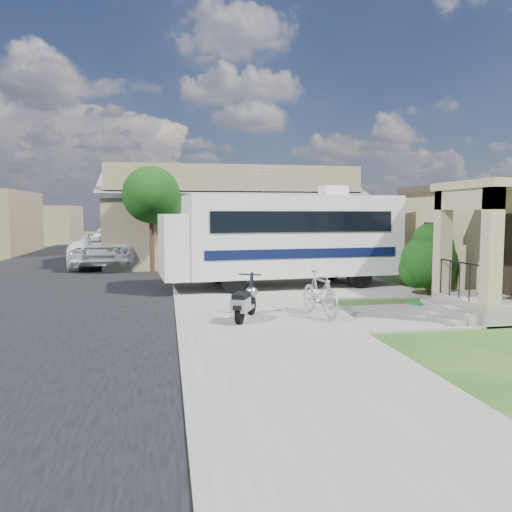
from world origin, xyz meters
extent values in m
plane|color=#1B3F10|center=(0.00, 0.00, 0.00)|extent=(120.00, 120.00, 0.00)
cube|color=black|center=(-7.50, 10.00, 0.01)|extent=(9.00, 80.00, 0.02)
cube|color=slate|center=(-1.00, 10.00, 0.03)|extent=(4.00, 80.00, 0.06)
cube|color=slate|center=(1.50, 4.50, 0.03)|extent=(7.00, 6.00, 0.05)
cube|color=slate|center=(3.00, -1.00, 0.03)|extent=(4.00, 3.00, 0.05)
cube|color=black|center=(5.48, 2.70, 1.70)|extent=(0.04, 1.10, 1.20)
cube|color=slate|center=(4.70, -1.30, 0.25)|extent=(1.60, 2.40, 0.50)
cube|color=slate|center=(3.70, -1.30, 0.16)|extent=(0.40, 2.16, 0.32)
cube|color=slate|center=(3.35, -1.30, 0.08)|extent=(0.35, 2.16, 0.16)
cube|color=tan|center=(4.08, -0.28, 1.85)|extent=(0.35, 0.35, 2.70)
cube|color=tan|center=(4.08, -2.33, 1.85)|extent=(0.35, 0.35, 2.70)
cube|color=tan|center=(4.08, -1.30, 2.95)|extent=(0.35, 2.40, 0.50)
cube|color=tan|center=(4.90, -1.30, 3.30)|extent=(2.10, 2.70, 0.20)
cylinder|color=black|center=(3.95, -1.30, 1.40)|extent=(0.04, 1.70, 0.04)
cube|color=#857353|center=(0.00, 14.00, 1.80)|extent=(12.00, 8.00, 3.60)
cube|color=#575962|center=(0.00, 12.00, 4.15)|extent=(12.50, 4.40, 1.78)
cube|color=#575962|center=(0.00, 16.00, 4.15)|extent=(12.50, 4.40, 1.78)
cube|color=#575962|center=(0.00, 14.00, 4.85)|extent=(12.50, 0.50, 0.22)
cube|color=#857353|center=(0.00, 10.10, 4.15)|extent=(11.76, 0.20, 1.30)
cube|color=#857353|center=(-15.00, 34.00, 1.60)|extent=(8.00, 7.00, 3.20)
cylinder|color=black|center=(-3.80, 9.00, 1.57)|extent=(0.20, 0.20, 3.15)
sphere|color=black|center=(-3.80, 9.00, 3.38)|extent=(2.40, 2.40, 2.40)
sphere|color=black|center=(-3.40, 9.20, 2.93)|extent=(1.68, 1.68, 1.68)
cylinder|color=black|center=(-3.80, 19.00, 1.65)|extent=(0.20, 0.20, 3.29)
sphere|color=black|center=(-3.80, 19.00, 3.53)|extent=(2.40, 2.40, 2.40)
sphere|color=black|center=(-3.40, 19.20, 3.06)|extent=(1.68, 1.68, 1.68)
cylinder|color=black|center=(-3.80, 28.00, 1.50)|extent=(0.20, 0.20, 3.01)
sphere|color=black|center=(-3.80, 28.00, 3.22)|extent=(2.40, 2.40, 2.40)
sphere|color=black|center=(-3.40, 28.20, 2.79)|extent=(1.68, 1.68, 1.68)
cube|color=silver|center=(1.13, 4.54, 1.84)|extent=(7.57, 3.28, 2.74)
cube|color=silver|center=(-2.96, 4.17, 1.53)|extent=(1.06, 2.56, 2.10)
cube|color=black|center=(-3.15, 4.15, 2.10)|extent=(0.26, 2.23, 0.95)
cube|color=black|center=(1.25, 3.21, 2.33)|extent=(6.24, 0.59, 0.68)
cube|color=black|center=(1.01, 5.86, 2.33)|extent=(6.24, 0.59, 0.68)
cube|color=black|center=(1.25, 3.21, 1.29)|extent=(6.60, 0.61, 0.32)
cube|color=black|center=(1.01, 5.86, 1.29)|extent=(6.60, 0.61, 0.32)
cube|color=silver|center=(2.70, 4.68, 3.40)|extent=(0.90, 0.81, 0.37)
cylinder|color=#B8B7C0|center=(0.08, 4.44, 3.74)|extent=(0.04, 0.04, 1.05)
cylinder|color=black|center=(-1.11, 3.17, 0.47)|extent=(0.86, 0.37, 0.84)
cylinder|color=black|center=(-1.32, 5.48, 0.47)|extent=(0.86, 0.37, 0.84)
cylinder|color=black|center=(3.29, 3.57, 0.47)|extent=(0.86, 0.37, 0.84)
cylinder|color=black|center=(3.08, 5.87, 0.47)|extent=(0.86, 0.37, 0.84)
cylinder|color=black|center=(4.82, 1.74, 0.34)|extent=(0.14, 0.14, 0.68)
sphere|color=black|center=(4.82, 1.74, 1.11)|extent=(1.70, 1.70, 1.70)
sphere|color=black|center=(5.16, 1.99, 1.45)|extent=(1.36, 1.36, 1.36)
sphere|color=black|center=(4.56, 1.91, 0.85)|extent=(1.19, 1.19, 1.19)
sphere|color=black|center=(4.99, 1.48, 0.77)|extent=(1.02, 1.02, 1.02)
sphere|color=black|center=(4.82, 1.74, 1.79)|extent=(1.02, 1.02, 1.02)
cylinder|color=black|center=(-1.56, -1.25, 0.29)|extent=(0.30, 0.47, 0.45)
cylinder|color=black|center=(-1.10, -0.21, 0.29)|extent=(0.30, 0.47, 0.45)
cube|color=#B8B7C0|center=(-1.35, -0.78, 0.35)|extent=(0.51, 0.64, 0.08)
cube|color=#B8B7C0|center=(-1.52, -1.16, 0.49)|extent=(0.55, 0.66, 0.31)
cube|color=black|center=(-1.50, -1.11, 0.70)|extent=(0.53, 0.69, 0.12)
cube|color=black|center=(-1.62, -1.40, 0.47)|extent=(0.25, 0.26, 0.10)
cylinder|color=black|center=(-1.13, -0.28, 0.70)|extent=(0.22, 0.35, 0.86)
sphere|color=#B8B7C0|center=(-1.10, -0.21, 0.63)|extent=(0.29, 0.29, 0.29)
sphere|color=black|center=(-1.07, -0.14, 0.63)|extent=(0.12, 0.12, 0.12)
cylinder|color=black|center=(-1.17, -0.35, 1.09)|extent=(0.54, 0.26, 0.04)
cube|color=black|center=(-1.10, -0.21, 0.41)|extent=(0.25, 0.32, 0.06)
imported|color=#B8B7C0|center=(0.54, -0.70, 0.56)|extent=(0.84, 1.93, 1.12)
imported|color=white|center=(-6.09, 12.78, 0.88)|extent=(3.04, 6.37, 1.75)
imported|color=white|center=(-6.77, 20.32, 0.82)|extent=(2.57, 5.77, 1.64)
cylinder|color=#146827|center=(3.43, -0.20, 0.10)|extent=(0.43, 0.43, 0.19)
camera|label=1|loc=(-3.20, -12.48, 2.63)|focal=35.00mm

